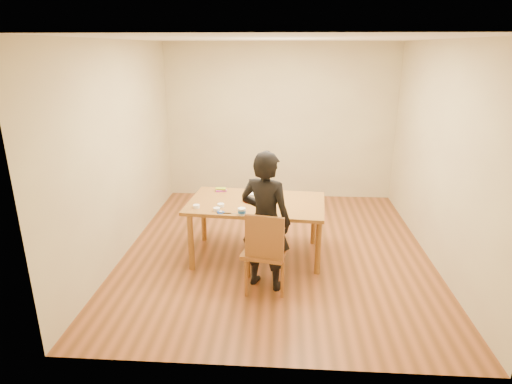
# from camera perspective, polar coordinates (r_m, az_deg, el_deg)

# --- Properties ---
(room_shell) EXTENTS (4.00, 4.50, 2.70)m
(room_shell) POSITION_cam_1_polar(r_m,az_deg,el_deg) (5.72, 2.94, 6.06)
(room_shell) COLOR brown
(room_shell) RESTS_ON ground
(dining_table) EXTENTS (1.78, 1.14, 0.04)m
(dining_table) POSITION_cam_1_polar(r_m,az_deg,el_deg) (5.41, 0.04, -1.53)
(dining_table) COLOR brown
(dining_table) RESTS_ON floor
(dining_chair) EXTENTS (0.54, 0.54, 0.04)m
(dining_chair) POSITION_cam_1_polar(r_m,az_deg,el_deg) (4.80, 1.22, -7.93)
(dining_chair) COLOR brown
(dining_chair) RESTS_ON floor
(cake_plate) EXTENTS (0.31, 0.31, 0.02)m
(cake_plate) POSITION_cam_1_polar(r_m,az_deg,el_deg) (5.45, -0.19, -1.00)
(cake_plate) COLOR #B40C16
(cake_plate) RESTS_ON dining_table
(cake) EXTENTS (0.24, 0.24, 0.08)m
(cake) POSITION_cam_1_polar(r_m,az_deg,el_deg) (5.44, -0.19, -0.50)
(cake) COLOR white
(cake) RESTS_ON cake_plate
(frosting_dome) EXTENTS (0.24, 0.24, 0.03)m
(frosting_dome) POSITION_cam_1_polar(r_m,az_deg,el_deg) (5.42, -0.19, 0.02)
(frosting_dome) COLOR white
(frosting_dome) RESTS_ON cake
(frosting_tub) EXTENTS (0.09, 0.09, 0.08)m
(frosting_tub) POSITION_cam_1_polar(r_m,az_deg,el_deg) (4.98, -1.91, -2.61)
(frosting_tub) COLOR white
(frosting_tub) RESTS_ON dining_table
(frosting_lid) EXTENTS (0.09, 0.09, 0.01)m
(frosting_lid) POSITION_cam_1_polar(r_m,az_deg,el_deg) (5.07, -4.72, -2.73)
(frosting_lid) COLOR #173896
(frosting_lid) RESTS_ON dining_table
(frosting_dollop) EXTENTS (0.04, 0.04, 0.02)m
(frosting_dollop) POSITION_cam_1_polar(r_m,az_deg,el_deg) (5.06, -4.72, -2.59)
(frosting_dollop) COLOR white
(frosting_dollop) RESTS_ON frosting_lid
(ramekin_green) EXTENTS (0.08, 0.08, 0.04)m
(ramekin_green) POSITION_cam_1_polar(r_m,az_deg,el_deg) (5.13, -5.26, -2.31)
(ramekin_green) COLOR white
(ramekin_green) RESTS_ON dining_table
(ramekin_yellow) EXTENTS (0.08, 0.08, 0.04)m
(ramekin_yellow) POSITION_cam_1_polar(r_m,az_deg,el_deg) (5.25, -4.73, -1.77)
(ramekin_yellow) COLOR white
(ramekin_yellow) RESTS_ON dining_table
(ramekin_multi) EXTENTS (0.08, 0.08, 0.04)m
(ramekin_multi) POSITION_cam_1_polar(r_m,az_deg,el_deg) (5.25, -7.96, -1.91)
(ramekin_multi) COLOR white
(ramekin_multi) RESTS_ON dining_table
(candy_box_pink) EXTENTS (0.16, 0.10, 0.02)m
(candy_box_pink) POSITION_cam_1_polar(r_m,az_deg,el_deg) (5.82, -4.67, 0.22)
(candy_box_pink) COLOR #D43296
(candy_box_pink) RESTS_ON dining_table
(candy_box_green) EXTENTS (0.14, 0.07, 0.02)m
(candy_box_green) POSITION_cam_1_polar(r_m,az_deg,el_deg) (5.81, -4.72, 0.43)
(candy_box_green) COLOR #1E991C
(candy_box_green) RESTS_ON candy_box_pink
(spatula) EXTENTS (0.17, 0.02, 0.01)m
(spatula) POSITION_cam_1_polar(r_m,az_deg,el_deg) (5.04, -4.27, -2.82)
(spatula) COLOR black
(spatula) RESTS_ON dining_table
(person) EXTENTS (0.68, 0.56, 1.59)m
(person) POSITION_cam_1_polar(r_m,az_deg,el_deg) (4.70, 1.28, -3.91)
(person) COLOR black
(person) RESTS_ON floor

